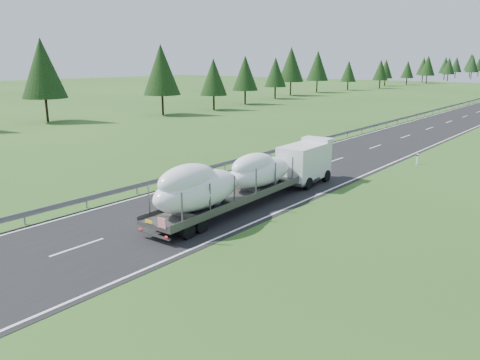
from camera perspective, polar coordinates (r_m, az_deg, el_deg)
The scene contains 4 objects.
ground at distance 24.96m, azimuth -19.19°, elevation -7.78°, with size 400.00×400.00×0.00m, color #2B521B.
guardrail at distance 114.85m, azimuth 26.61°, elevation 8.69°, with size 0.10×400.00×0.76m.
tree_line_left at distance 154.30m, azimuth 14.61°, elevation 13.18°, with size 15.84×317.46×12.44m.
boat_truck at distance 29.72m, azimuth 0.88°, elevation 0.49°, with size 3.01×17.63×3.64m.
Camera 1 is at (20.05, -11.76, 9.09)m, focal length 35.00 mm.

